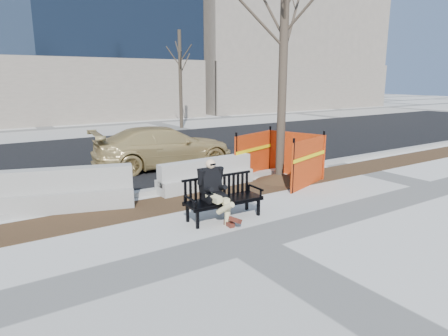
% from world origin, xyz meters
% --- Properties ---
extents(ground, '(120.00, 120.00, 0.00)m').
position_xyz_m(ground, '(0.00, 0.00, 0.00)').
color(ground, beige).
rests_on(ground, ground).
extents(mulch_strip, '(40.00, 1.20, 0.02)m').
position_xyz_m(mulch_strip, '(0.00, 2.60, 0.00)').
color(mulch_strip, '#47301C').
rests_on(mulch_strip, ground).
extents(asphalt_street, '(60.00, 10.40, 0.01)m').
position_xyz_m(asphalt_street, '(0.00, 8.80, 0.00)').
color(asphalt_street, black).
rests_on(asphalt_street, ground).
extents(curb, '(60.00, 0.25, 0.12)m').
position_xyz_m(curb, '(0.00, 3.55, 0.06)').
color(curb, '#9E9B93').
rests_on(curb, ground).
extents(bench, '(1.64, 0.64, 0.86)m').
position_xyz_m(bench, '(0.33, 1.14, 0.00)').
color(bench, black).
rests_on(bench, ground).
extents(seated_man, '(0.56, 0.89, 1.22)m').
position_xyz_m(seated_man, '(0.11, 1.19, 0.00)').
color(seated_man, black).
rests_on(seated_man, ground).
extents(tree_fence, '(3.46, 3.46, 6.84)m').
position_xyz_m(tree_fence, '(3.25, 2.79, 0.00)').
color(tree_fence, red).
rests_on(tree_fence, ground).
extents(sedan, '(4.60, 2.28, 1.28)m').
position_xyz_m(sedan, '(1.37, 6.15, 0.00)').
color(sedan, tan).
rests_on(sedan, ground).
extents(jersey_barrier_left, '(3.29, 1.56, 0.93)m').
position_xyz_m(jersey_barrier_left, '(-2.40, 3.50, 0.00)').
color(jersey_barrier_left, '#98958E').
rests_on(jersey_barrier_left, ground).
extents(jersey_barrier_right, '(2.70, 0.67, 0.77)m').
position_xyz_m(jersey_barrier_right, '(1.22, 3.30, 0.00)').
color(jersey_barrier_right, '#ADAAA2').
rests_on(jersey_barrier_right, ground).
extents(far_tree_right, '(2.23, 2.23, 5.75)m').
position_xyz_m(far_tree_right, '(6.50, 14.95, 0.00)').
color(far_tree_right, '#3F3528').
rests_on(far_tree_right, ground).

